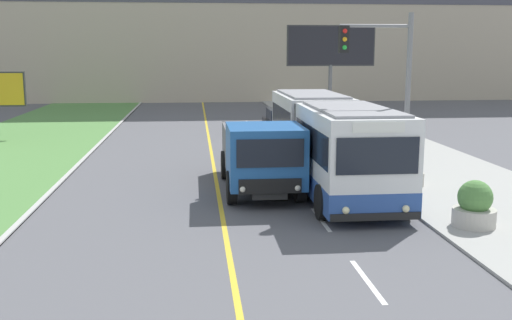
{
  "coord_description": "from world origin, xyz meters",
  "views": [
    {
      "loc": [
        -0.73,
        -3.61,
        4.68
      ],
      "look_at": [
        1.1,
        14.25,
        1.4
      ],
      "focal_mm": 42.0,
      "sensor_mm": 36.0,
      "label": 1
    }
  ],
  "objects_px": {
    "dump_truck": "(262,158)",
    "traffic_light_mast": "(388,83)",
    "billboard_large": "(331,49)",
    "city_bus": "(328,141)",
    "car_distant": "(282,122)",
    "planter_round_near": "(475,206)",
    "planter_round_second": "(408,171)"
  },
  "relations": [
    {
      "from": "traffic_light_mast",
      "to": "planter_round_second",
      "type": "bearing_deg",
      "value": 49.82
    },
    {
      "from": "city_bus",
      "to": "planter_round_second",
      "type": "height_order",
      "value": "city_bus"
    },
    {
      "from": "car_distant",
      "to": "dump_truck",
      "type": "bearing_deg",
      "value": -100.89
    },
    {
      "from": "planter_round_near",
      "to": "dump_truck",
      "type": "bearing_deg",
      "value": 139.33
    },
    {
      "from": "dump_truck",
      "to": "planter_round_near",
      "type": "relative_size",
      "value": 5.2
    },
    {
      "from": "billboard_large",
      "to": "planter_round_near",
      "type": "xyz_separation_m",
      "value": [
        -1.41,
        -23.54,
        -4.18
      ]
    },
    {
      "from": "dump_truck",
      "to": "planter_round_near",
      "type": "bearing_deg",
      "value": -40.67
    },
    {
      "from": "dump_truck",
      "to": "billboard_large",
      "type": "height_order",
      "value": "billboard_large"
    },
    {
      "from": "billboard_large",
      "to": "planter_round_second",
      "type": "relative_size",
      "value": 5.23
    },
    {
      "from": "car_distant",
      "to": "billboard_large",
      "type": "xyz_separation_m",
      "value": [
        3.85,
        4.85,
        4.12
      ]
    },
    {
      "from": "dump_truck",
      "to": "planter_round_second",
      "type": "height_order",
      "value": "dump_truck"
    },
    {
      "from": "traffic_light_mast",
      "to": "planter_round_near",
      "type": "bearing_deg",
      "value": -66.11
    },
    {
      "from": "planter_round_second",
      "to": "billboard_large",
      "type": "bearing_deg",
      "value": 85.56
    },
    {
      "from": "city_bus",
      "to": "billboard_large",
      "type": "xyz_separation_m",
      "value": [
        4.06,
        17.58,
        3.28
      ]
    },
    {
      "from": "billboard_large",
      "to": "city_bus",
      "type": "bearing_deg",
      "value": -102.99
    },
    {
      "from": "city_bus",
      "to": "traffic_light_mast",
      "type": "distance_m",
      "value": 3.69
    },
    {
      "from": "city_bus",
      "to": "car_distant",
      "type": "xyz_separation_m",
      "value": [
        0.21,
        12.73,
        -0.84
      ]
    },
    {
      "from": "car_distant",
      "to": "planter_round_near",
      "type": "xyz_separation_m",
      "value": [
        2.43,
        -18.69,
        -0.06
      ]
    },
    {
      "from": "traffic_light_mast",
      "to": "planter_round_near",
      "type": "distance_m",
      "value": 4.7
    },
    {
      "from": "dump_truck",
      "to": "planter_round_near",
      "type": "distance_m",
      "value": 6.85
    },
    {
      "from": "car_distant",
      "to": "billboard_large",
      "type": "relative_size",
      "value": 0.68
    },
    {
      "from": "traffic_light_mast",
      "to": "billboard_large",
      "type": "height_order",
      "value": "billboard_large"
    },
    {
      "from": "car_distant",
      "to": "billboard_large",
      "type": "bearing_deg",
      "value": 51.57
    },
    {
      "from": "planter_round_second",
      "to": "car_distant",
      "type": "bearing_deg",
      "value": 99.86
    },
    {
      "from": "dump_truck",
      "to": "billboard_large",
      "type": "relative_size",
      "value": 1.03
    },
    {
      "from": "planter_round_near",
      "to": "car_distant",
      "type": "bearing_deg",
      "value": 97.41
    },
    {
      "from": "planter_round_near",
      "to": "planter_round_second",
      "type": "distance_m",
      "value": 4.9
    },
    {
      "from": "dump_truck",
      "to": "billboard_large",
      "type": "bearing_deg",
      "value": 70.97
    },
    {
      "from": "dump_truck",
      "to": "traffic_light_mast",
      "type": "distance_m",
      "value": 4.64
    },
    {
      "from": "dump_truck",
      "to": "car_distant",
      "type": "relative_size",
      "value": 1.51
    },
    {
      "from": "traffic_light_mast",
      "to": "planter_round_near",
      "type": "xyz_separation_m",
      "value": [
        1.44,
        -3.24,
        -3.09
      ]
    },
    {
      "from": "city_bus",
      "to": "car_distant",
      "type": "bearing_deg",
      "value": 89.06
    }
  ]
}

